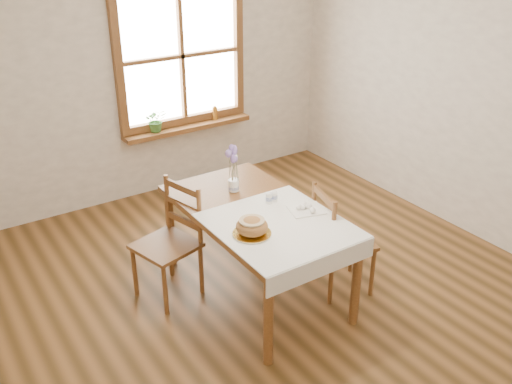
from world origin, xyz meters
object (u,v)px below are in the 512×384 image
Objects in this scene: dining_table at (256,219)px; chair_right at (344,239)px; bread_plate at (252,234)px; flower_vase at (234,186)px; chair_left at (166,244)px.

chair_right reaches higher than dining_table.
bread_plate is at bearing -127.61° from dining_table.
dining_table is at bearing -93.61° from flower_vase.
chair_right is at bearing -49.66° from flower_vase.
chair_left reaches higher than dining_table.
flower_vase is (0.63, 0.01, 0.33)m from chair_left.
dining_table is 0.73m from chair_left.
chair_left is at bearing -179.29° from flower_vase.
chair_right is at bearing 45.68° from chair_left.
flower_vase is (-0.59, 0.70, 0.34)m from chair_right.
chair_left is 1.03× the size of chair_right.
bread_plate is at bearing -111.30° from flower_vase.
dining_table is 16.51× the size of flower_vase.
chair_left is 0.82m from bread_plate.
chair_left is at bearing 75.58° from chair_right.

